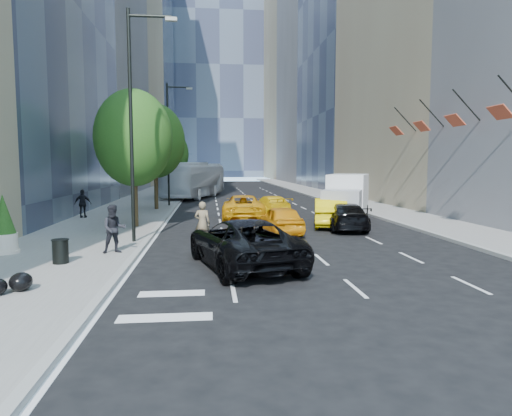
{
  "coord_description": "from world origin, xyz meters",
  "views": [
    {
      "loc": [
        -3.15,
        -16.46,
        3.55
      ],
      "look_at": [
        -1.06,
        3.82,
        1.6
      ],
      "focal_mm": 32.0,
      "sensor_mm": 36.0,
      "label": 1
    }
  ],
  "objects": [
    {
      "name": "black_sedan_mercedes",
      "position": [
        4.2,
        7.66,
        0.73
      ],
      "size": [
        2.57,
        5.22,
        1.46
      ],
      "primitive_type": "imported",
      "rotation": [
        0.0,
        0.0,
        3.04
      ],
      "color": "black",
      "rests_on": "ground"
    },
    {
      "name": "taxi_d",
      "position": [
        1.2,
        15.5,
        0.67
      ],
      "size": [
        2.69,
        4.9,
        1.35
      ],
      "primitive_type": "imported",
      "rotation": [
        0.0,
        0.0,
        3.32
      ],
      "color": "yellow",
      "rests_on": "ground"
    },
    {
      "name": "garbage_bags",
      "position": [
        -8.42,
        -3.99,
        0.39
      ],
      "size": [
        1.01,
        0.98,
        0.5
      ],
      "color": "black",
      "rests_on": "sidewalk_left"
    },
    {
      "name": "sidewalk_right",
      "position": [
        10.0,
        30.0,
        0.07
      ],
      "size": [
        4.0,
        120.0,
        0.15
      ],
      "primitive_type": "cube",
      "color": "slate",
      "rests_on": "ground"
    },
    {
      "name": "city_bus",
      "position": [
        -4.66,
        32.85,
        1.88
      ],
      "size": [
        6.6,
        13.89,
        3.77
      ],
      "primitive_type": "imported",
      "rotation": [
        0.0,
        0.0,
        -0.26
      ],
      "color": "white",
      "rests_on": "ground"
    },
    {
      "name": "trash_can",
      "position": [
        -8.28,
        -0.36,
        0.55
      ],
      "size": [
        0.53,
        0.53,
        0.8
      ],
      "primitive_type": "cylinder",
      "color": "black",
      "rests_on": "sidewalk_left"
    },
    {
      "name": "traffic_signal",
      "position": [
        -6.4,
        40.0,
        4.23
      ],
      "size": [
        2.48,
        0.53,
        5.2
      ],
      "color": "black",
      "rests_on": "sidewalk_left"
    },
    {
      "name": "pedestrian_b",
      "position": [
        -11.2,
        13.55,
        1.05
      ],
      "size": [
        1.08,
        0.51,
        1.81
      ],
      "primitive_type": "imported",
      "rotation": [
        0.0,
        0.0,
        3.08
      ],
      "color": "black",
      "rests_on": "sidewalk_left"
    },
    {
      "name": "tree_mid",
      "position": [
        -7.2,
        19.0,
        5.32
      ],
      "size": [
        4.5,
        4.5,
        7.99
      ],
      "color": "black",
      "rests_on": "sidewalk_left"
    },
    {
      "name": "tower_right_far",
      "position": [
        22.0,
        98.0,
        25.0
      ],
      "size": [
        20.0,
        24.0,
        50.0
      ],
      "primitive_type": "cube",
      "color": "gray",
      "rests_on": "ground"
    },
    {
      "name": "skateboarder",
      "position": [
        -3.46,
        3.0,
        0.93
      ],
      "size": [
        0.73,
        0.53,
        1.85
      ],
      "primitive_type": "imported",
      "rotation": [
        0.0,
        0.0,
        3.01
      ],
      "color": "brown",
      "rests_on": "ground"
    },
    {
      "name": "pedestrian_a",
      "position": [
        -6.8,
        1.33,
        1.09
      ],
      "size": [
        1.08,
        0.94,
        1.88
      ],
      "primitive_type": "imported",
      "rotation": [
        0.0,
        0.0,
        0.29
      ],
      "color": "black",
      "rests_on": "sidewalk_left"
    },
    {
      "name": "taxi_b",
      "position": [
        3.75,
        9.0,
        0.82
      ],
      "size": [
        2.8,
        5.25,
        1.64
      ],
      "primitive_type": "imported",
      "rotation": [
        0.0,
        0.0,
        2.92
      ],
      "color": "#DABF0B",
      "rests_on": "ground"
    },
    {
      "name": "tower_left_end",
      "position": [
        -22.0,
        92.0,
        30.0
      ],
      "size": [
        20.0,
        28.0,
        60.0
      ],
      "primitive_type": "cube",
      "color": "#2F3449",
      "rests_on": "ground"
    },
    {
      "name": "planter_shrub",
      "position": [
        -11.0,
        1.74,
        1.24
      ],
      "size": [
        0.95,
        0.95,
        2.29
      ],
      "color": "beige",
      "rests_on": "sidewalk_left"
    },
    {
      "name": "tower_right_mid",
      "position": [
        22.0,
        74.0,
        32.5
      ],
      "size": [
        20.0,
        24.0,
        65.0
      ],
      "primitive_type": "cube",
      "color": "#5E5F63",
      "rests_on": "ground"
    },
    {
      "name": "tree_near",
      "position": [
        -7.2,
        9.0,
        4.97
      ],
      "size": [
        4.2,
        4.2,
        7.46
      ],
      "color": "black",
      "rests_on": "sidewalk_left"
    },
    {
      "name": "box_truck",
      "position": [
        5.25,
        10.76,
        1.49
      ],
      "size": [
        4.48,
        6.49,
        2.93
      ],
      "rotation": [
        0.0,
        0.0,
        -0.42
      ],
      "color": "silver",
      "rests_on": "ground"
    },
    {
      "name": "ground",
      "position": [
        0.0,
        0.0,
        0.0
      ],
      "size": [
        160.0,
        160.0,
        0.0
      ],
      "primitive_type": "plane",
      "color": "black",
      "rests_on": "ground"
    },
    {
      "name": "lamp_near",
      "position": [
        -6.32,
        4.0,
        5.81
      ],
      "size": [
        2.13,
        0.22,
        10.0
      ],
      "color": "black",
      "rests_on": "sidewalk_left"
    },
    {
      "name": "taxi_a",
      "position": [
        0.5,
        6.5,
        0.73
      ],
      "size": [
        2.01,
        4.38,
        1.46
      ],
      "primitive_type": "imported",
      "rotation": [
        0.0,
        0.0,
        3.21
      ],
      "color": "orange",
      "rests_on": "ground"
    },
    {
      "name": "facade_flags",
      "position": [
        10.64,
        10.0,
        6.18
      ],
      "size": [
        1.85,
        13.3,
        2.05
      ],
      "color": "black",
      "rests_on": "ground"
    },
    {
      "name": "tower_distant",
      "position": [
        0.0,
        120.0,
        45.0
      ],
      "size": [
        40.0,
        20.0,
        90.0
      ],
      "primitive_type": "cube",
      "color": "#2F3449",
      "rests_on": "ground"
    },
    {
      "name": "lamp_far",
      "position": [
        -6.32,
        22.0,
        5.81
      ],
      "size": [
        2.13,
        0.22,
        10.0
      ],
      "color": "black",
      "rests_on": "sidewalk_left"
    },
    {
      "name": "sidewalk_left",
      "position": [
        -9.0,
        30.0,
        0.07
      ],
      "size": [
        6.0,
        120.0,
        0.15
      ],
      "primitive_type": "cube",
      "color": "slate",
      "rests_on": "ground"
    },
    {
      "name": "tower_left_mid",
      "position": [
        -22.0,
        42.0,
        22.5
      ],
      "size": [
        20.0,
        24.0,
        45.0
      ],
      "primitive_type": "cube",
      "color": "#5E5F63",
      "rests_on": "ground"
    },
    {
      "name": "black_sedan_lincoln",
      "position": [
        -2.0,
        -0.87,
        0.84
      ],
      "size": [
        4.19,
        6.56,
        1.68
      ],
      "primitive_type": "imported",
      "rotation": [
        0.0,
        0.0,
        3.39
      ],
      "color": "black",
      "rests_on": "ground"
    },
    {
      "name": "tree_far",
      "position": [
        -7.2,
        32.0,
        4.62
      ],
      "size": [
        3.9,
        3.9,
        6.92
      ],
      "color": "black",
      "rests_on": "sidewalk_left"
    },
    {
      "name": "taxi_c",
      "position": [
        -0.95,
        13.0,
        0.79
      ],
      "size": [
        2.96,
        5.85,
        1.59
      ],
      "primitive_type": "imported",
      "rotation": [
        0.0,
        0.0,
        3.08
      ],
      "color": "orange",
      "rests_on": "ground"
    }
  ]
}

